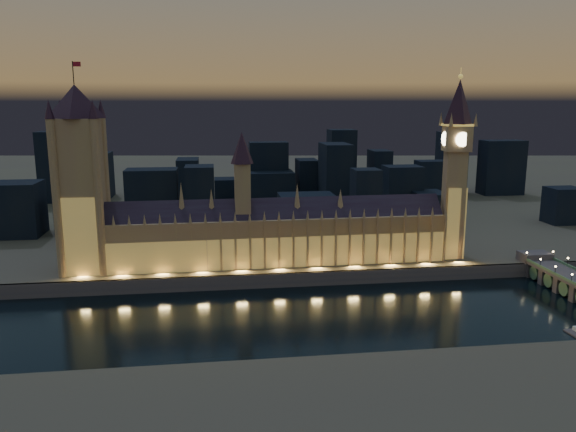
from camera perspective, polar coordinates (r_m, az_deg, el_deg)
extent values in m
plane|color=black|center=(281.47, 0.49, -9.88)|extent=(2000.00, 2000.00, 0.00)
cube|color=#4B403E|center=(786.44, -4.89, 4.31)|extent=(2000.00, 960.00, 8.00)
cube|color=#43414C|center=(318.37, -0.56, -6.53)|extent=(2000.00, 2.50, 8.00)
cube|color=#9E705D|center=(333.36, -1.12, -2.48)|extent=(200.31, 23.38, 28.00)
cube|color=#AC8B42|center=(324.78, -0.91, -3.77)|extent=(200.00, 0.50, 18.00)
cube|color=black|center=(329.64, -1.13, 0.39)|extent=(200.25, 19.65, 16.26)
cube|color=#9E705D|center=(325.74, -4.64, 2.54)|extent=(9.00, 9.00, 32.00)
cone|color=#2B1727|center=(322.77, -4.71, 6.92)|extent=(13.00, 13.00, 18.00)
cube|color=#9E705D|center=(327.28, -18.60, -3.37)|extent=(1.20, 1.20, 28.00)
cone|color=#9E705D|center=(324.07, -18.77, -0.43)|extent=(2.00, 2.00, 6.00)
cube|color=#9E705D|center=(325.77, -17.16, -3.34)|extent=(1.20, 1.20, 28.00)
cone|color=#9E705D|center=(322.54, -17.32, -0.39)|extent=(2.00, 2.00, 6.00)
cube|color=#9E705D|center=(324.47, -15.71, -3.32)|extent=(1.20, 1.20, 28.00)
cone|color=#9E705D|center=(321.23, -15.86, -0.36)|extent=(2.00, 2.00, 6.00)
cube|color=#9E705D|center=(323.37, -14.24, -3.29)|extent=(1.20, 1.20, 28.00)
cone|color=#9E705D|center=(320.12, -14.38, -0.32)|extent=(2.00, 2.00, 6.00)
cube|color=#9E705D|center=(322.49, -12.77, -3.26)|extent=(1.20, 1.20, 28.00)
cone|color=#9E705D|center=(319.23, -12.90, -0.28)|extent=(2.00, 2.00, 6.00)
cube|color=#9E705D|center=(321.82, -11.29, -3.22)|extent=(1.20, 1.20, 28.00)
cone|color=#9E705D|center=(318.55, -11.40, -0.24)|extent=(2.00, 2.00, 6.00)
cube|color=#9E705D|center=(321.36, -9.81, -3.19)|extent=(1.20, 1.20, 28.00)
cone|color=#9E705D|center=(318.09, -9.91, -0.20)|extent=(2.00, 2.00, 6.00)
cube|color=#9E705D|center=(321.12, -8.32, -3.15)|extent=(1.20, 1.20, 28.00)
cone|color=#9E705D|center=(317.85, -8.41, -0.16)|extent=(2.00, 2.00, 6.00)
cube|color=#9E705D|center=(321.10, -6.83, -3.11)|extent=(1.20, 1.20, 28.00)
cone|color=#9E705D|center=(317.82, -6.91, -0.12)|extent=(2.00, 2.00, 6.00)
cube|color=#9E705D|center=(321.29, -5.34, -3.07)|extent=(1.20, 1.20, 28.00)
cone|color=#9E705D|center=(318.02, -5.40, -0.08)|extent=(2.00, 2.00, 6.00)
cube|color=#9E705D|center=(321.70, -3.86, -3.03)|extent=(1.20, 1.20, 28.00)
cone|color=#9E705D|center=(318.43, -3.91, -0.04)|extent=(2.00, 2.00, 6.00)
cube|color=#9E705D|center=(322.32, -2.38, -2.98)|extent=(1.20, 1.20, 28.00)
cone|color=#9E705D|center=(319.06, -2.41, 0.00)|extent=(2.00, 2.00, 6.00)
cube|color=#9E705D|center=(323.16, -0.90, -2.93)|extent=(1.20, 1.20, 28.00)
cone|color=#9E705D|center=(319.90, -0.93, 0.04)|extent=(2.00, 2.00, 6.00)
cube|color=#9E705D|center=(324.20, 0.56, -2.89)|extent=(1.20, 1.20, 28.00)
cone|color=#9E705D|center=(320.96, 0.55, 0.08)|extent=(2.00, 2.00, 6.00)
cube|color=#9E705D|center=(325.46, 2.01, -2.83)|extent=(1.20, 1.20, 28.00)
cone|color=#9E705D|center=(322.23, 2.02, 0.12)|extent=(2.00, 2.00, 6.00)
cube|color=#9E705D|center=(326.93, 3.46, -2.78)|extent=(1.20, 1.20, 28.00)
cone|color=#9E705D|center=(323.72, 3.47, 0.16)|extent=(2.00, 2.00, 6.00)
cube|color=#9E705D|center=(328.60, 4.88, -2.73)|extent=(1.20, 1.20, 28.00)
cone|color=#9E705D|center=(325.40, 4.91, 0.20)|extent=(2.00, 2.00, 6.00)
cube|color=#9E705D|center=(330.47, 6.30, -2.68)|extent=(1.20, 1.20, 28.00)
cone|color=#9E705D|center=(327.30, 6.34, 0.24)|extent=(2.00, 2.00, 6.00)
cube|color=#9E705D|center=(332.55, 7.69, -2.62)|extent=(1.20, 1.20, 28.00)
cone|color=#9E705D|center=(329.39, 7.74, 0.27)|extent=(2.00, 2.00, 6.00)
cube|color=#9E705D|center=(334.81, 9.07, -2.56)|extent=(1.20, 1.20, 28.00)
cone|color=#9E705D|center=(331.67, 9.13, 0.31)|extent=(2.00, 2.00, 6.00)
cube|color=#9E705D|center=(337.27, 10.43, -2.51)|extent=(1.20, 1.20, 28.00)
cone|color=#9E705D|center=(334.15, 10.50, 0.35)|extent=(2.00, 2.00, 6.00)
cube|color=#9E705D|center=(339.91, 11.76, -2.45)|extent=(1.20, 1.20, 28.00)
cone|color=#9E705D|center=(336.82, 11.85, 0.38)|extent=(2.00, 2.00, 6.00)
cube|color=#9E705D|center=(342.74, 13.08, -2.39)|extent=(1.20, 1.20, 28.00)
cone|color=#9E705D|center=(339.67, 13.18, 0.41)|extent=(2.00, 2.00, 6.00)
cube|color=#9E705D|center=(345.74, 14.37, -2.34)|extent=(1.20, 1.20, 28.00)
cone|color=#9E705D|center=(342.70, 14.48, 0.45)|extent=(2.00, 2.00, 6.00)
cube|color=#9E705D|center=(348.92, 15.64, -2.28)|extent=(1.20, 1.20, 28.00)
cone|color=#9E705D|center=(345.91, 15.76, 0.48)|extent=(2.00, 2.00, 6.00)
cone|color=#9E705D|center=(326.32, -10.78, 1.85)|extent=(4.40, 4.40, 18.00)
cone|color=#9E705D|center=(326.14, -7.79, 1.59)|extent=(4.40, 4.40, 14.00)
cone|color=#9E705D|center=(329.57, 0.94, 1.98)|extent=(4.40, 4.40, 16.00)
cone|color=#9E705D|center=(334.72, 5.34, 1.73)|extent=(4.40, 4.40, 12.00)
cube|color=#9E705D|center=(333.52, -20.16, 1.89)|extent=(22.45, 22.45, 85.92)
cube|color=#AC8B42|center=(326.78, -20.32, -2.06)|extent=(22.00, 0.50, 44.00)
cone|color=#2B1727|center=(329.44, -20.80, 10.83)|extent=(31.68, 31.68, 18.00)
cylinder|color=black|center=(329.78, -20.99, 13.43)|extent=(0.50, 0.50, 12.00)
cube|color=#A51628|center=(329.53, -20.67, 14.24)|extent=(4.00, 0.15, 2.50)
cylinder|color=#9E705D|center=(325.60, -22.46, 1.50)|extent=(4.40, 4.40, 85.92)
cone|color=#2B1727|center=(321.44, -23.13, 9.95)|extent=(5.20, 5.20, 10.00)
cylinder|color=#9E705D|center=(346.63, -21.56, 2.13)|extent=(4.40, 4.40, 85.92)
cone|color=#2B1727|center=(342.72, -22.16, 10.07)|extent=(5.20, 5.20, 10.00)
cylinder|color=#9E705D|center=(320.64, -18.66, 1.63)|extent=(4.40, 4.40, 85.92)
cone|color=#2B1727|center=(316.42, -19.23, 10.21)|extent=(5.20, 5.20, 10.00)
cylinder|color=#9E705D|center=(341.98, -17.98, 2.26)|extent=(4.40, 4.40, 85.92)
cone|color=#2B1727|center=(338.02, -18.49, 10.31)|extent=(5.20, 5.20, 10.00)
cube|color=#9E705D|center=(358.02, 16.41, 1.10)|extent=(13.89, 13.89, 65.62)
cube|color=#AC8B42|center=(354.54, 16.72, -0.80)|extent=(12.00, 0.50, 44.00)
cube|color=#9E705D|center=(353.26, 16.79, 7.54)|extent=(15.00, 15.00, 14.91)
cube|color=#F2C64C|center=(352.85, 16.86, 8.84)|extent=(15.75, 15.75, 1.20)
cone|color=#2B1727|center=(352.58, 17.00, 11.05)|extent=(18.00, 18.00, 26.00)
sphere|color=#F2C64C|center=(352.87, 17.14, 13.40)|extent=(2.80, 2.80, 2.80)
cylinder|color=#F2C64C|center=(352.98, 17.16, 13.80)|extent=(0.40, 0.40, 5.00)
cylinder|color=#FFF2BF|center=(346.23, 17.32, 7.43)|extent=(8.40, 0.50, 8.40)
cylinder|color=#FFF2BF|center=(360.33, 16.28, 7.64)|extent=(8.40, 0.50, 8.40)
cylinder|color=#FFF2BF|center=(350.15, 15.62, 7.57)|extent=(0.50, 8.40, 8.40)
cylinder|color=#FFF2BF|center=(356.52, 17.93, 7.50)|extent=(0.50, 8.40, 8.40)
cone|color=#9E705D|center=(342.84, 16.26, 9.38)|extent=(2.60, 2.60, 8.00)
cone|color=#9E705D|center=(356.62, 15.28, 9.50)|extent=(2.60, 2.60, 8.00)
cone|color=#9E705D|center=(349.13, 18.54, 9.28)|extent=(2.60, 2.60, 8.00)
cone|color=#9E705D|center=(362.67, 17.50, 9.40)|extent=(2.60, 2.60, 8.00)
cube|color=#43414C|center=(371.71, 23.75, -4.11)|extent=(17.59, 12.00, 9.50)
cylinder|color=black|center=(327.80, 26.86, -5.70)|extent=(0.30, 0.30, 4.40)
sphere|color=#FFD88C|center=(327.18, 26.90, -5.31)|extent=(1.00, 1.00, 1.00)
cube|color=#43414C|center=(345.99, 26.57, -6.25)|extent=(15.83, 4.00, 9.50)
cylinder|color=black|center=(339.10, 25.51, -5.02)|extent=(0.30, 0.30, 4.40)
sphere|color=#FFD88C|center=(338.49, 25.55, -4.65)|extent=(1.00, 1.00, 1.00)
cube|color=#43414C|center=(357.28, 25.29, -5.59)|extent=(15.83, 4.00, 9.50)
cylinder|color=black|center=(350.61, 24.25, -4.39)|extent=(0.30, 0.30, 4.40)
sphere|color=#FFD88C|center=(350.02, 24.28, -4.03)|extent=(1.00, 1.00, 1.00)
cylinder|color=black|center=(359.67, 26.53, -4.21)|extent=(0.30, 0.30, 4.40)
sphere|color=#FFD88C|center=(359.10, 26.57, -3.86)|extent=(1.00, 1.00, 1.00)
cube|color=#43414C|center=(368.78, 24.10, -4.97)|extent=(15.83, 4.00, 9.50)
cylinder|color=black|center=(362.32, 23.07, -3.80)|extent=(0.30, 0.30, 4.40)
sphere|color=#FFD88C|center=(361.75, 23.10, -3.45)|extent=(1.00, 1.00, 1.00)
cylinder|color=black|center=(371.09, 25.31, -3.64)|extent=(0.30, 0.30, 4.40)
sphere|color=#FFD88C|center=(370.54, 25.34, -3.30)|extent=(1.00, 1.00, 1.00)
cylinder|color=#406C40|center=(340.33, 27.24, -6.53)|extent=(15.48, 8.00, 8.00)
cylinder|color=#406C40|center=(351.51, 25.92, -5.86)|extent=(15.48, 8.00, 8.00)
cylinder|color=#406C40|center=(362.91, 24.69, -5.22)|extent=(15.48, 8.00, 8.00)
cube|color=black|center=(410.11, 5.88, -0.42)|extent=(19.03, 19.80, 20.27)
cube|color=black|center=(622.34, 20.86, 4.64)|extent=(42.59, 22.95, 55.79)
cube|color=black|center=(494.05, 26.15, 0.98)|extent=(25.07, 21.33, 28.48)
cube|color=black|center=(422.88, 7.86, 1.66)|extent=(19.65, 20.18, 45.88)
cube|color=black|center=(559.46, 1.92, 3.80)|extent=(19.44, 30.73, 38.63)
cube|color=black|center=(559.64, -1.99, 4.68)|extent=(37.76, 19.44, 55.67)
cube|color=black|center=(514.51, -10.09, 3.28)|extent=(18.99, 34.57, 44.54)
cube|color=black|center=(422.39, -8.91, 1.79)|extent=(21.11, 25.14, 48.40)
cube|color=black|center=(436.46, -13.58, 1.71)|extent=(38.19, 23.57, 45.23)
cube|color=black|center=(586.50, 13.15, 3.09)|extent=(43.78, 39.06, 22.99)
cube|color=black|center=(590.39, -18.49, 3.92)|extent=(19.72, 40.72, 44.79)
cube|color=black|center=(547.82, -1.84, 3.09)|extent=(44.53, 36.65, 28.38)
cube|color=black|center=(566.01, -5.42, 2.86)|extent=(40.45, 27.15, 19.36)
cube|color=black|center=(436.70, -20.84, 0.29)|extent=(24.19, 23.03, 30.36)
cube|color=black|center=(445.50, -25.76, 0.64)|extent=(32.48, 30.77, 38.69)
cube|color=black|center=(521.33, 4.81, 4.22)|extent=(24.63, 41.01, 57.08)
cube|color=black|center=(539.20, -20.33, 2.36)|extent=(18.33, 34.81, 30.64)
cube|color=black|center=(448.14, 2.00, 0.74)|extent=(44.15, 42.43, 21.47)
cube|color=black|center=(480.94, 11.49, 2.51)|extent=(30.39, 22.61, 42.16)
cube|color=black|center=(564.75, 14.28, 3.52)|extent=(28.33, 19.81, 38.62)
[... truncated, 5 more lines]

